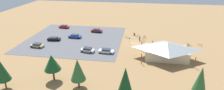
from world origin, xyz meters
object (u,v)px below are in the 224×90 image
Objects in this scene: bicycle_white_by_bin at (126,37)px; bicycle_red_edge_south at (143,41)px; bicycle_blue_yard_center at (189,45)px; bicycle_purple_mid_cluster at (200,45)px; bicycle_black_yard_right at (138,36)px; bicycle_green_back_row at (144,36)px; bicycle_yellow_front_row at (144,38)px; bicycle_orange_yard_front at (189,47)px; pine_mideast at (125,81)px; visitor_by_pavilion at (140,38)px; car_black_back_corner at (54,39)px; car_silver_by_curb at (88,50)px; pine_far_east at (78,70)px; pine_west at (52,63)px; car_blue_near_entry at (75,36)px; car_white_second_row at (106,51)px; trash_bin at (134,34)px; car_red_front_row at (64,27)px; pine_east at (201,79)px; visitor_at_bikes at (153,43)px; car_tan_mid_lot at (37,45)px; car_maroon_aisle_side at (97,31)px; pine_center at (2,71)px; bike_pavilion at (166,49)px.

bicycle_red_edge_south is at bearing 153.75° from bicycle_white_by_bin.
bicycle_purple_mid_cluster is at bearing -171.72° from bicycle_blue_yard_center.
bicycle_black_yard_right reaches higher than bicycle_green_back_row.
bicycle_yellow_front_row is 0.97× the size of bicycle_orange_yard_front.
visitor_by_pavilion is at bearing -93.94° from pine_mideast.
bicycle_yellow_front_row reaches higher than bicycle_white_by_bin.
car_silver_by_curb is at bearing 152.19° from car_black_back_corner.
pine_west is (6.75, -1.89, 0.18)m from pine_far_east.
car_white_second_row is at bearing 141.10° from car_blue_near_entry.
bicycle_blue_yard_center is (-29.45, -28.60, -4.08)m from pine_far_east.
car_red_front_row is (30.77, -4.67, 0.26)m from trash_bin.
pine_mideast reaches higher than bicycle_purple_mid_cluster.
bicycle_green_back_row is at bearing -111.41° from visitor_by_pavilion.
bicycle_black_yard_right is 0.31× the size of car_white_second_row.
pine_east is 4.51× the size of bicycle_yellow_front_row.
car_blue_near_entry is at bearing -54.90° from car_silver_by_curb.
car_white_second_row is at bearing -178.07° from car_silver_by_curb.
bicycle_black_yard_right is at bearing 10.33° from bicycle_green_back_row.
bicycle_white_by_bin is (-14.55, -31.12, -4.27)m from pine_west.
car_white_second_row is 2.79× the size of visitor_at_bikes.
pine_west is (31.78, -2.27, -0.12)m from pine_east.
bicycle_green_back_row is (-2.49, -0.45, -0.03)m from bicycle_black_yard_right.
visitor_at_bikes is (-2.64, 7.79, 0.55)m from bicycle_green_back_row.
car_red_front_row is 1.01× the size of car_tan_mid_lot.
bicycle_orange_yard_front is (-14.57, 6.29, 0.00)m from bicycle_yellow_front_row.
car_blue_near_entry is (25.93, 5.03, 0.38)m from bicycle_green_back_row.
car_blue_near_entry is 1.03× the size of car_black_back_corner.
bicycle_green_back_row is at bearing 171.93° from car_maroon_aisle_side.
pine_center is at bearing 49.30° from car_white_second_row.
bicycle_red_edge_south is (-3.67, -33.07, -4.44)m from pine_mideast.
bicycle_white_by_bin is 0.73× the size of visitor_by_pavilion.
bike_pavilion is 42.07m from pine_center.
bicycle_yellow_front_row is at bearing 89.09° from bicycle_green_back_row.
pine_east reaches higher than bike_pavilion.
trash_bin is 0.19× the size of car_blue_near_entry.
car_tan_mid_lot is at bearing -36.11° from pine_mideast.
car_red_front_row reaches higher than trash_bin.
car_tan_mid_lot is (50.00, 7.05, 0.32)m from bicycle_orange_yard_front.
bike_pavilion is 9.24× the size of bicycle_green_back_row.
car_white_second_row is at bearing 44.08° from bicycle_red_edge_south.
pine_far_east is (10.70, 36.57, 3.98)m from trash_bin.
visitor_at_bikes is at bearing -70.00° from bike_pavilion.
pine_center is at bearing 34.81° from bicycle_blue_yard_center.
trash_bin is 22.94m from car_blue_near_entry.
bicycle_blue_yard_center is (3.89, 0.57, 0.00)m from bicycle_purple_mid_cluster.
visitor_at_bikes is at bearing -168.64° from car_tan_mid_lot.
trash_bin is 11.35m from visitor_at_bikes.
car_maroon_aisle_side is (15.40, -1.29, 0.31)m from trash_bin.
trash_bin is at bearing -106.31° from pine_far_east.
visitor_by_pavilion is at bearing -4.36° from bicycle_purple_mid_cluster.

